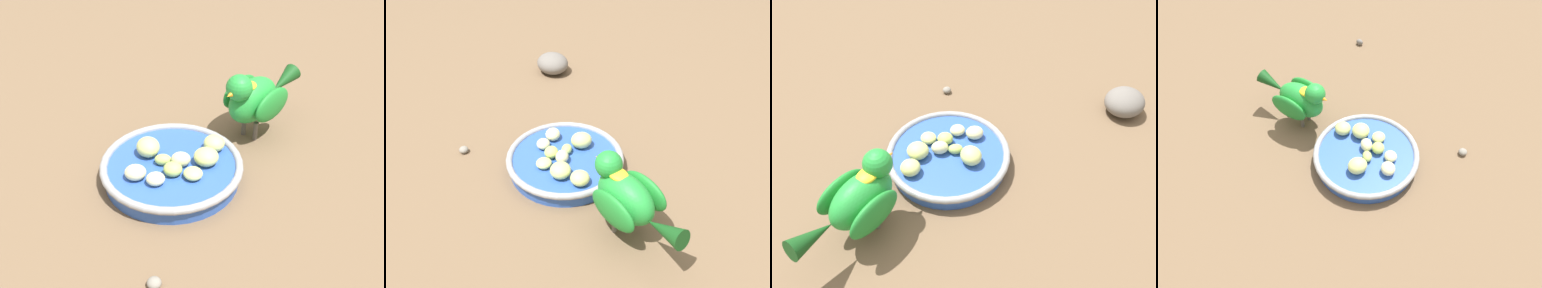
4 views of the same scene
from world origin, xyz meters
TOP-DOWN VIEW (x-y plane):
  - ground_plane at (0.00, 0.00)m, footprint 4.00×4.00m
  - feeding_bowl at (-0.02, -0.00)m, footprint 0.21×0.21m
  - apple_piece_0 at (-0.03, -0.07)m, footprint 0.04×0.04m
  - apple_piece_1 at (-0.03, -0.01)m, footprint 0.03×0.04m
  - apple_piece_2 at (-0.02, 0.06)m, footprint 0.04×0.04m
  - apple_piece_3 at (-0.06, -0.01)m, footprint 0.03×0.03m
  - apple_piece_4 at (-0.01, 0.01)m, footprint 0.03×0.03m
  - apple_piece_5 at (0.02, 0.01)m, footprint 0.05×0.04m
  - apple_piece_6 at (-0.05, -0.04)m, footprint 0.05×0.05m
  - apple_piece_7 at (-0.04, 0.01)m, footprint 0.04×0.04m
  - apple_piece_8 at (-0.04, 0.04)m, footprint 0.03×0.03m
  - parrot at (-0.01, -0.17)m, footprint 0.10×0.18m
  - pebble_0 at (-0.17, 0.13)m, footprint 0.02×0.02m
  - pebble_1 at (-0.29, -0.26)m, footprint 0.01×0.02m

SIDE VIEW (x-z plane):
  - ground_plane at x=0.00m, z-range 0.00..0.00m
  - pebble_0 at x=-0.17m, z-range 0.00..0.01m
  - pebble_1 at x=-0.29m, z-range 0.00..0.02m
  - feeding_bowl at x=-0.02m, z-range 0.00..0.03m
  - apple_piece_3 at x=-0.06m, z-range 0.03..0.04m
  - apple_piece_4 at x=-0.01m, z-range 0.03..0.04m
  - apple_piece_8 at x=-0.04m, z-range 0.03..0.04m
  - apple_piece_7 at x=-0.04m, z-range 0.03..0.05m
  - apple_piece_2 at x=-0.02m, z-range 0.03..0.05m
  - apple_piece_1 at x=-0.03m, z-range 0.03..0.05m
  - apple_piece_0 at x=-0.03m, z-range 0.03..0.05m
  - apple_piece_6 at x=-0.05m, z-range 0.03..0.05m
  - apple_piece_5 at x=0.02m, z-range 0.03..0.05m
  - parrot at x=-0.01m, z-range 0.01..0.13m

